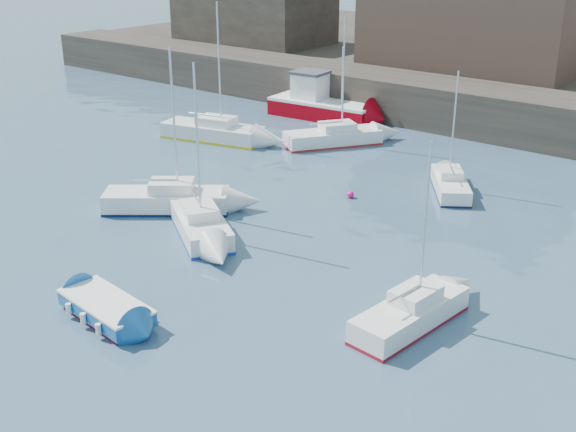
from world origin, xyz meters
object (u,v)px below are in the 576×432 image
Objects in this scene: sailboat_b at (199,221)px; sailboat_f at (450,184)px; buoy_mid at (385,342)px; buoy_far at (350,198)px; sailboat_a at (167,199)px; sailboat_e at (213,131)px; fishing_boat at (321,103)px; blue_dinghy at (106,308)px; sailboat_h at (333,137)px; sailboat_c at (411,313)px.

sailboat_b reaches higher than sailboat_f.
buoy_far is at bearing 128.74° from buoy_mid.
sailboat_a is 0.90× the size of sailboat_e.
sailboat_b is (8.12, -20.58, -0.50)m from fishing_boat.
sailboat_e is at bearing 123.68° from sailboat_a.
sailboat_a reaches higher than blue_dinghy.
sailboat_e is 25.96m from buoy_mid.
sailboat_f is at bearing 2.21° from sailboat_e.
sailboat_h reaches higher than sailboat_b.
blue_dinghy is 0.52× the size of sailboat_b.
fishing_boat is 1.02× the size of sailboat_h.
sailboat_f reaches higher than buoy_far.
sailboat_f is (9.68, 11.09, -0.11)m from sailboat_a.
sailboat_e is at bearing -177.79° from sailboat_f.
fishing_boat is 1.04× the size of sailboat_b.
blue_dinghy is 23.87m from sailboat_h.
sailboat_h is (6.80, 3.96, -0.05)m from sailboat_e.
sailboat_e is (-21.86, 12.75, 0.06)m from sailboat_c.
sailboat_h is at bearing -47.34° from fishing_boat.
sailboat_f is at bearing 48.89° from sailboat_a.
buoy_far is (-8.80, 9.36, -0.51)m from sailboat_c.
fishing_boat is 16.84m from buoy_far.
sailboat_c is at bearing -68.69° from sailboat_f.
sailboat_b is 20.56× the size of buoy_far.
sailboat_a is at bearing -130.86° from buoy_far.
fishing_boat reaches higher than blue_dinghy.
sailboat_f is 15.69m from buoy_mid.
fishing_boat is at bearing 104.30° from sailboat_a.
buoy_mid is (14.93, -18.15, -0.52)m from sailboat_h.
sailboat_b is 13.68m from sailboat_f.
sailboat_b is at bearing -77.94° from sailboat_h.
sailboat_h is at bearing 130.44° from buoy_far.
sailboat_b is at bearing -68.47° from fishing_boat.
blue_dinghy is 23.14m from sailboat_e.
blue_dinghy is at bearing -150.54° from buoy_mid.
sailboat_a reaches higher than sailboat_b.
blue_dinghy is 0.52× the size of sailboat_a.
sailboat_h reaches higher than buoy_far.
fishing_boat is 7.17m from sailboat_h.
sailboat_a is at bearing 163.58° from sailboat_b.
sailboat_e is at bearing 131.55° from sailboat_b.
sailboat_c is 22.50m from sailboat_h.
buoy_far is at bearing 49.14° from sailboat_a.
sailboat_h is 20.96× the size of buoy_far.
sailboat_c is at bearing 84.74° from buoy_mid.
sailboat_e is at bearing 124.54° from blue_dinghy.
sailboat_f is 5.41m from buoy_far.
sailboat_c is 0.76× the size of sailboat_e.
sailboat_h reaches higher than blue_dinghy.
sailboat_c is 0.83× the size of sailboat_h.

